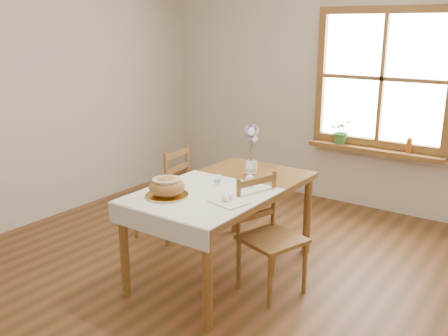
# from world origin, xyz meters

# --- Properties ---
(ground) EXTENTS (5.00, 5.00, 0.00)m
(ground) POSITION_xyz_m (0.00, 0.00, 0.00)
(ground) COLOR brown
(ground) RESTS_ON ground
(room_walls) EXTENTS (4.60, 5.10, 2.65)m
(room_walls) POSITION_xyz_m (0.00, 0.00, 1.71)
(room_walls) COLOR beige
(room_walls) RESTS_ON ground
(window) EXTENTS (1.46, 0.08, 1.46)m
(window) POSITION_xyz_m (0.50, 2.47, 1.45)
(window) COLOR olive
(window) RESTS_ON ground
(window_sill) EXTENTS (1.46, 0.20, 0.05)m
(window_sill) POSITION_xyz_m (0.50, 2.40, 0.69)
(window_sill) COLOR olive
(window_sill) RESTS_ON ground
(dining_table) EXTENTS (0.90, 1.60, 0.75)m
(dining_table) POSITION_xyz_m (0.00, 0.30, 0.66)
(dining_table) COLOR olive
(dining_table) RESTS_ON ground
(table_linen) EXTENTS (0.91, 0.99, 0.01)m
(table_linen) POSITION_xyz_m (0.00, -0.00, 0.76)
(table_linen) COLOR silver
(table_linen) RESTS_ON dining_table
(chair_left) EXTENTS (0.48, 0.47, 0.90)m
(chair_left) POSITION_xyz_m (-0.92, 0.56, 0.45)
(chair_left) COLOR olive
(chair_left) RESTS_ON ground
(chair_right) EXTENTS (0.54, 0.53, 0.89)m
(chair_right) POSITION_xyz_m (0.48, 0.25, 0.45)
(chair_right) COLOR olive
(chair_right) RESTS_ON ground
(bread_plate) EXTENTS (0.32, 0.32, 0.02)m
(bread_plate) POSITION_xyz_m (-0.18, -0.18, 0.77)
(bread_plate) COLOR white
(bread_plate) RESTS_ON table_linen
(bread_loaf) EXTENTS (0.27, 0.27, 0.15)m
(bread_loaf) POSITION_xyz_m (-0.18, -0.18, 0.85)
(bread_loaf) COLOR #AD7C3D
(bread_loaf) RESTS_ON bread_plate
(egg_napkin) EXTENTS (0.29, 0.26, 0.01)m
(egg_napkin) POSITION_xyz_m (0.27, -0.02, 0.77)
(egg_napkin) COLOR silver
(egg_napkin) RESTS_ON table_linen
(eggs) EXTENTS (0.22, 0.21, 0.04)m
(eggs) POSITION_xyz_m (0.27, -0.02, 0.79)
(eggs) COLOR white
(eggs) RESTS_ON egg_napkin
(salt_shaker) EXTENTS (0.06, 0.06, 0.09)m
(salt_shaker) POSITION_xyz_m (-0.04, 0.26, 0.81)
(salt_shaker) COLOR white
(salt_shaker) RESTS_ON table_linen
(pepper_shaker) EXTENTS (0.07, 0.07, 0.10)m
(pepper_shaker) POSITION_xyz_m (0.20, 0.36, 0.81)
(pepper_shaker) COLOR white
(pepper_shaker) RESTS_ON table_linen
(flower_vase) EXTENTS (0.10, 0.10, 0.11)m
(flower_vase) POSITION_xyz_m (-0.00, 0.71, 0.80)
(flower_vase) COLOR white
(flower_vase) RESTS_ON dining_table
(lavender_bouquet) EXTENTS (0.17, 0.17, 0.32)m
(lavender_bouquet) POSITION_xyz_m (-0.00, 0.71, 1.02)
(lavender_bouquet) COLOR #655394
(lavender_bouquet) RESTS_ON flower_vase
(potted_plant) EXTENTS (0.32, 0.33, 0.21)m
(potted_plant) POSITION_xyz_m (0.12, 2.40, 0.82)
(potted_plant) COLOR #3C7C31
(potted_plant) RESTS_ON window_sill
(amber_bottle) EXTENTS (0.07, 0.07, 0.16)m
(amber_bottle) POSITION_xyz_m (0.86, 2.40, 0.80)
(amber_bottle) COLOR #99501C
(amber_bottle) RESTS_ON window_sill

